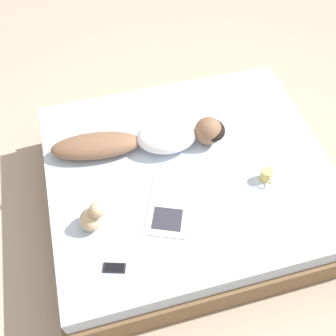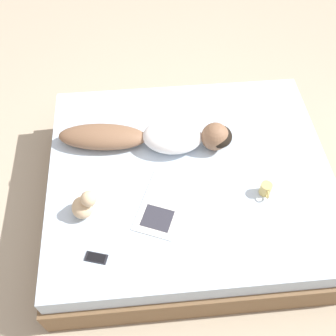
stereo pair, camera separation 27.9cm
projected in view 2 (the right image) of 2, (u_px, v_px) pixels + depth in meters
ground_plane at (188, 202)px, 3.21m from camera, size 12.00×12.00×0.00m
bed at (189, 187)px, 3.03m from camera, size 1.83×2.10×0.45m
person at (157, 137)px, 2.92m from camera, size 0.40×1.31×0.21m
open_magazine at (163, 203)px, 2.68m from camera, size 0.59×0.46×0.01m
coffee_mug at (266, 189)px, 2.69m from camera, size 0.12×0.08×0.10m
cell_phone at (96, 258)px, 2.44m from camera, size 0.10×0.15×0.01m
plush_toy at (84, 205)px, 2.56m from camera, size 0.16×0.18×0.22m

